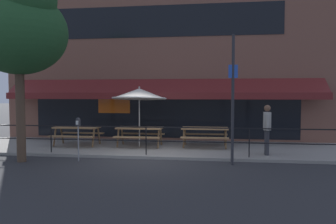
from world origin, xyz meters
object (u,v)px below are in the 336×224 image
object	(u,v)px
picnic_table_right	(205,132)
street_sign_pole	(233,98)
patio_umbrella_centre	(139,94)
picnic_table_left	(77,131)
pedestrian_walking	(267,127)
street_tree_curbside	(20,28)
parking_meter_near	(78,126)
picnic_table_centre	(140,131)

from	to	relation	value
picnic_table_right	street_sign_pole	bearing A→B (deg)	-71.21
patio_umbrella_centre	picnic_table_left	bearing A→B (deg)	-178.78
pedestrian_walking	street_tree_curbside	world-z (taller)	street_tree_curbside
patio_umbrella_centre	street_tree_curbside	size ratio (longest dim) A/B	0.40
pedestrian_walking	street_sign_pole	distance (m)	2.05
picnic_table_left	pedestrian_walking	distance (m)	7.34
picnic_table_left	parking_meter_near	bearing A→B (deg)	-65.90
pedestrian_walking	street_tree_curbside	xyz separation A→B (m)	(-7.85, -1.80, 3.20)
pedestrian_walking	picnic_table_centre	bearing A→B (deg)	166.16
picnic_table_right	street_sign_pole	size ratio (longest dim) A/B	0.45
picnic_table_centre	street_tree_curbside	world-z (taller)	street_tree_curbside
picnic_table_right	patio_umbrella_centre	xyz separation A→B (m)	(-2.56, -0.25, 1.47)
picnic_table_left	patio_umbrella_centre	distance (m)	2.95
picnic_table_right	street_tree_curbside	distance (m)	7.43
picnic_table_left	picnic_table_right	bearing A→B (deg)	3.39
pedestrian_walking	patio_umbrella_centre	bearing A→B (deg)	166.81
picnic_table_left	parking_meter_near	world-z (taller)	parking_meter_near
street_tree_curbside	street_sign_pole	bearing A→B (deg)	4.39
parking_meter_near	street_tree_curbside	distance (m)	3.57
parking_meter_near	street_sign_pole	world-z (taller)	street_sign_pole
picnic_table_left	patio_umbrella_centre	bearing A→B (deg)	1.22
picnic_table_centre	street_sign_pole	xyz separation A→B (m)	(3.46, -2.45, 1.34)
picnic_table_right	patio_umbrella_centre	size ratio (longest dim) A/B	0.76
patio_umbrella_centre	parking_meter_near	size ratio (longest dim) A/B	1.67
street_sign_pole	street_tree_curbside	bearing A→B (deg)	-175.61
street_sign_pole	street_tree_curbside	world-z (taller)	street_tree_curbside
patio_umbrella_centre	street_sign_pole	distance (m)	4.21
picnic_table_left	street_tree_curbside	world-z (taller)	street_tree_curbside
picnic_table_centre	parking_meter_near	size ratio (longest dim) A/B	1.27
street_sign_pole	picnic_table_right	bearing A→B (deg)	108.79
picnic_table_left	picnic_table_centre	world-z (taller)	same
pedestrian_walking	street_sign_pole	xyz separation A→B (m)	(-1.24, -1.30, 0.99)
parking_meter_near	picnic_table_left	bearing A→B (deg)	114.10
street_tree_curbside	pedestrian_walking	bearing A→B (deg)	12.94
picnic_table_right	pedestrian_walking	xyz separation A→B (m)	(2.14, -1.35, 0.35)
patio_umbrella_centre	pedestrian_walking	bearing A→B (deg)	-13.19
pedestrian_walking	parking_meter_near	bearing A→B (deg)	-167.01
street_sign_pole	picnic_table_centre	bearing A→B (deg)	144.65
picnic_table_centre	parking_meter_near	bearing A→B (deg)	-119.48
picnic_table_left	patio_umbrella_centre	world-z (taller)	patio_umbrella_centre
street_tree_curbside	picnic_table_right	bearing A→B (deg)	28.89
picnic_table_right	pedestrian_walking	size ratio (longest dim) A/B	1.05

